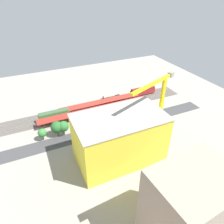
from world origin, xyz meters
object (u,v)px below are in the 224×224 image
object	(u,v)px
box_truck_0	(106,134)
street_tree_3	(140,106)
parked_car_3	(122,127)
tower_crane	(158,104)
platform_canopy_near	(96,109)
passenger_coach	(143,91)
parked_car_0	(153,119)
platform_canopy_far	(101,102)
freight_coach_far	(54,115)
parked_car_4	(112,130)
box_truck_1	(100,135)
parked_car_2	(133,124)
street_tree_0	(42,133)
street_tree_1	(57,127)
street_tree_4	(63,126)
street_tree_2	(119,112)
parked_car_6	(91,137)
locomotive	(112,99)
parked_car_1	(143,122)
box_truck_2	(133,127)
traffic_light	(106,118)
construction_building	(120,138)
parked_car_5	(101,134)

from	to	relation	value
box_truck_0	street_tree_3	bearing A→B (deg)	-156.98
parked_car_3	tower_crane	bearing A→B (deg)	128.10
platform_canopy_near	passenger_coach	world-z (taller)	passenger_coach
parked_car_0	tower_crane	distance (m)	25.40
platform_canopy_far	freight_coach_far	xyz separation A→B (m)	(29.48, 2.64, -0.36)
parked_car_4	street_tree_3	size ratio (longest dim) A/B	0.52
parked_car_4	box_truck_1	size ratio (longest dim) A/B	0.50
parked_car_2	street_tree_0	distance (m)	47.57
street_tree_1	street_tree_4	xyz separation A→B (m)	(-3.17, 0.71, -0.03)
passenger_coach	parked_car_0	distance (m)	31.38
parked_car_0	street_tree_0	xyz separation A→B (m)	(60.13, -8.15, 3.55)
platform_canopy_near	tower_crane	size ratio (longest dim) A/B	2.03
street_tree_2	parked_car_6	bearing A→B (deg)	24.36
locomotive	box_truck_0	world-z (taller)	locomotive
parked_car_4	street_tree_1	world-z (taller)	street_tree_1
platform_canopy_near	freight_coach_far	world-z (taller)	freight_coach_far
street_tree_1	parked_car_6	bearing A→B (deg)	148.55
parked_car_3	parked_car_4	bearing A→B (deg)	-3.08
parked_car_2	parked_car_6	xyz separation A→B (m)	(24.72, 0.59, 0.01)
locomotive	passenger_coach	xyz separation A→B (m)	(-23.80, 0.00, 1.28)
street_tree_2	tower_crane	bearing A→B (deg)	110.34
platform_canopy_far	parked_car_6	bearing A→B (deg)	58.87
tower_crane	box_truck_1	bearing A→B (deg)	-24.80
locomotive	parked_car_0	xyz separation A→B (m)	(-12.82, 29.30, -1.10)
parked_car_1	parked_car_3	size ratio (longest dim) A/B	1.10
platform_canopy_far	street_tree_4	size ratio (longest dim) A/B	6.47
parked_car_2	box_truck_2	xyz separation A→B (m)	(2.07, 3.59, 1.00)
parked_car_3	street_tree_4	bearing A→B (deg)	-14.55
parked_car_1	parked_car_2	size ratio (longest dim) A/B	1.05
parked_car_0	platform_canopy_near	bearing A→B (deg)	-33.93
platform_canopy_far	traffic_light	xyz separation A→B (m)	(4.33, 18.60, 0.57)
parked_car_6	tower_crane	xyz separation A→B (m)	(-29.18, 13.32, 19.45)
street_tree_1	street_tree_2	bearing A→B (deg)	-179.31
parked_car_6	street_tree_3	bearing A→B (deg)	-164.79
box_truck_2	street_tree_0	world-z (taller)	street_tree_0
passenger_coach	street_tree_4	bearing A→B (deg)	19.52
passenger_coach	traffic_light	bearing A→B (deg)	30.19
street_tree_0	street_tree_3	distance (m)	56.58
platform_canopy_near	street_tree_4	world-z (taller)	street_tree_4
platform_canopy_far	parked_car_1	xyz separation A→B (m)	(-15.38, 26.25, -2.97)
platform_canopy_near	box_truck_2	bearing A→B (deg)	119.15
traffic_light	tower_crane	bearing A→B (deg)	129.25
locomotive	street_tree_3	distance (m)	22.65
parked_car_3	parked_car_4	size ratio (longest dim) A/B	0.91
platform_canopy_near	street_tree_2	distance (m)	14.30
construction_building	street_tree_0	world-z (taller)	construction_building
parked_car_0	street_tree_2	size ratio (longest dim) A/B	0.63
street_tree_2	box_truck_0	bearing A→B (deg)	41.03
freight_coach_far	parked_car_5	world-z (taller)	freight_coach_far
parked_car_5	street_tree_1	world-z (taller)	street_tree_1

